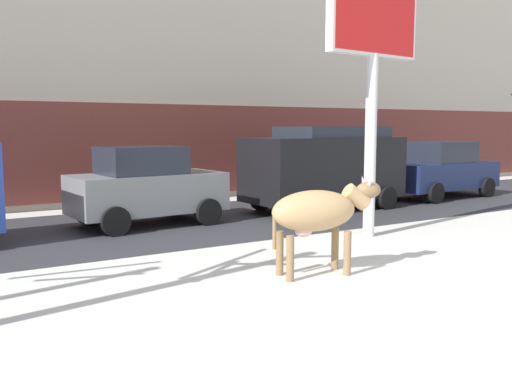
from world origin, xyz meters
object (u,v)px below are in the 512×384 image
(billboard, at_px, (374,28))
(car_black_van, at_px, (325,166))
(car_navy_sedan, at_px, (439,170))
(cow_tan, at_px, (318,212))
(car_grey_hatchback, at_px, (146,186))
(pedestrian_by_cars, at_px, (324,168))

(billboard, bearing_deg, car_black_van, 65.71)
(car_navy_sedan, bearing_deg, cow_tan, -149.10)
(cow_tan, distance_m, car_black_van, 6.92)
(billboard, xyz_separation_m, car_grey_hatchback, (-3.55, 3.74, -3.39))
(car_grey_hatchback, distance_m, car_navy_sedan, 10.05)
(car_grey_hatchback, bearing_deg, car_black_van, -2.88)
(cow_tan, height_order, billboard, billboard)
(car_grey_hatchback, height_order, pedestrian_by_cars, car_grey_hatchback)
(car_grey_hatchback, height_order, car_navy_sedan, car_grey_hatchback)
(billboard, distance_m, car_navy_sedan, 8.22)
(car_black_van, relative_size, pedestrian_by_cars, 2.73)
(pedestrian_by_cars, bearing_deg, billboard, -121.29)
(billboard, bearing_deg, car_grey_hatchback, 133.52)
(car_grey_hatchback, distance_m, pedestrian_by_cars, 8.14)
(billboard, xyz_separation_m, car_navy_sedan, (6.50, 3.70, -3.41))
(cow_tan, height_order, car_grey_hatchback, car_grey_hatchback)
(cow_tan, relative_size, car_black_van, 0.41)
(cow_tan, relative_size, billboard, 0.35)
(cow_tan, distance_m, billboard, 4.73)
(car_grey_hatchback, xyz_separation_m, pedestrian_by_cars, (7.60, 2.93, -0.05))
(billboard, relative_size, car_navy_sedan, 1.29)
(car_grey_hatchback, relative_size, car_navy_sedan, 0.84)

